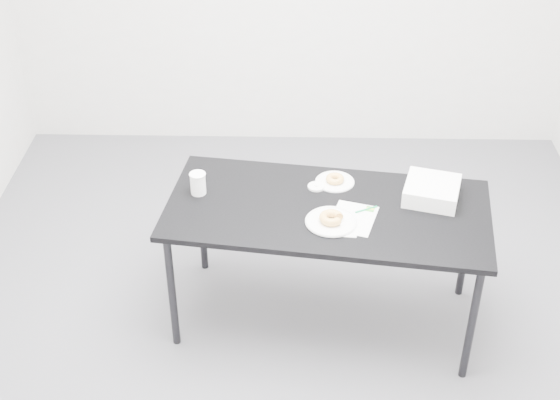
{
  "coord_description": "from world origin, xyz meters",
  "views": [
    {
      "loc": [
        0.03,
        -3.25,
        3.03
      ],
      "look_at": [
        -0.05,
        0.02,
        0.77
      ],
      "focal_mm": 50.0,
      "sensor_mm": 36.0,
      "label": 1
    }
  ],
  "objects_px": {
    "scorecard": "(353,218)",
    "donut_near": "(331,218)",
    "table": "(327,217)",
    "donut_far": "(335,179)",
    "plate_near": "(331,222)",
    "plate_far": "(335,182)",
    "coffee_cup": "(198,183)",
    "pen": "(366,209)",
    "bakery_box": "(432,191)"
  },
  "relations": [
    {
      "from": "donut_far",
      "to": "coffee_cup",
      "type": "distance_m",
      "value": 0.73
    },
    {
      "from": "scorecard",
      "to": "pen",
      "type": "bearing_deg",
      "value": 62.16
    },
    {
      "from": "table",
      "to": "bakery_box",
      "type": "xyz_separation_m",
      "value": [
        0.54,
        0.1,
        0.1
      ]
    },
    {
      "from": "donut_far",
      "to": "scorecard",
      "type": "bearing_deg",
      "value": -76.43
    },
    {
      "from": "pen",
      "to": "donut_near",
      "type": "distance_m",
      "value": 0.21
    },
    {
      "from": "plate_near",
      "to": "coffee_cup",
      "type": "distance_m",
      "value": 0.73
    },
    {
      "from": "plate_far",
      "to": "coffee_cup",
      "type": "xyz_separation_m",
      "value": [
        -0.72,
        -0.12,
        0.06
      ]
    },
    {
      "from": "donut_far",
      "to": "coffee_cup",
      "type": "relative_size",
      "value": 0.81
    },
    {
      "from": "plate_far",
      "to": "plate_near",
      "type": "bearing_deg",
      "value": -94.85
    },
    {
      "from": "plate_near",
      "to": "donut_near",
      "type": "relative_size",
      "value": 2.13
    },
    {
      "from": "pen",
      "to": "plate_far",
      "type": "distance_m",
      "value": 0.3
    },
    {
      "from": "scorecard",
      "to": "donut_near",
      "type": "distance_m",
      "value": 0.12
    },
    {
      "from": "table",
      "to": "plate_near",
      "type": "distance_m",
      "value": 0.14
    },
    {
      "from": "plate_near",
      "to": "scorecard",
      "type": "bearing_deg",
      "value": 19.49
    },
    {
      "from": "pen",
      "to": "donut_far",
      "type": "distance_m",
      "value": 0.3
    },
    {
      "from": "pen",
      "to": "plate_near",
      "type": "distance_m",
      "value": 0.21
    },
    {
      "from": "donut_far",
      "to": "bakery_box",
      "type": "distance_m",
      "value": 0.51
    },
    {
      "from": "pen",
      "to": "coffee_cup",
      "type": "height_order",
      "value": "coffee_cup"
    },
    {
      "from": "bakery_box",
      "to": "plate_far",
      "type": "bearing_deg",
      "value": 179.7
    },
    {
      "from": "donut_near",
      "to": "donut_far",
      "type": "bearing_deg",
      "value": 85.15
    },
    {
      "from": "pen",
      "to": "donut_far",
      "type": "relative_size",
      "value": 1.27
    },
    {
      "from": "donut_far",
      "to": "table",
      "type": "bearing_deg",
      "value": -100.7
    },
    {
      "from": "scorecard",
      "to": "donut_near",
      "type": "bearing_deg",
      "value": -143.75
    },
    {
      "from": "plate_near",
      "to": "donut_far",
      "type": "bearing_deg",
      "value": 85.15
    },
    {
      "from": "donut_near",
      "to": "coffee_cup",
      "type": "bearing_deg",
      "value": 160.12
    },
    {
      "from": "donut_near",
      "to": "scorecard",
      "type": "bearing_deg",
      "value": 19.49
    },
    {
      "from": "donut_near",
      "to": "coffee_cup",
      "type": "relative_size",
      "value": 1.01
    },
    {
      "from": "table",
      "to": "plate_far",
      "type": "xyz_separation_m",
      "value": [
        0.04,
        0.24,
        0.06
      ]
    },
    {
      "from": "plate_near",
      "to": "bakery_box",
      "type": "distance_m",
      "value": 0.57
    },
    {
      "from": "coffee_cup",
      "to": "donut_far",
      "type": "bearing_deg",
      "value": 9.46
    },
    {
      "from": "donut_near",
      "to": "bakery_box",
      "type": "xyz_separation_m",
      "value": [
        0.52,
        0.23,
        0.01
      ]
    },
    {
      "from": "table",
      "to": "donut_near",
      "type": "bearing_deg",
      "value": -76.23
    },
    {
      "from": "table",
      "to": "bakery_box",
      "type": "distance_m",
      "value": 0.56
    },
    {
      "from": "scorecard",
      "to": "plate_near",
      "type": "xyz_separation_m",
      "value": [
        -0.11,
        -0.04,
        0.01
      ]
    },
    {
      "from": "plate_near",
      "to": "coffee_cup",
      "type": "bearing_deg",
      "value": 160.12
    },
    {
      "from": "donut_far",
      "to": "donut_near",
      "type": "bearing_deg",
      "value": -94.85
    },
    {
      "from": "pen",
      "to": "donut_far",
      "type": "bearing_deg",
      "value": 93.97
    },
    {
      "from": "table",
      "to": "coffee_cup",
      "type": "xyz_separation_m",
      "value": [
        -0.67,
        0.12,
        0.12
      ]
    },
    {
      "from": "donut_near",
      "to": "plate_far",
      "type": "distance_m",
      "value": 0.37
    },
    {
      "from": "bakery_box",
      "to": "scorecard",
      "type": "bearing_deg",
      "value": -139.99
    },
    {
      "from": "donut_near",
      "to": "table",
      "type": "bearing_deg",
      "value": 96.04
    },
    {
      "from": "donut_near",
      "to": "plate_far",
      "type": "height_order",
      "value": "donut_near"
    },
    {
      "from": "bakery_box",
      "to": "table",
      "type": "bearing_deg",
      "value": -154.19
    },
    {
      "from": "plate_far",
      "to": "donut_far",
      "type": "xyz_separation_m",
      "value": [
        0.0,
        0.0,
        0.02
      ]
    },
    {
      "from": "donut_near",
      "to": "plate_near",
      "type": "bearing_deg",
      "value": 0.0
    },
    {
      "from": "coffee_cup",
      "to": "scorecard",
      "type": "bearing_deg",
      "value": -14.7
    },
    {
      "from": "pen",
      "to": "plate_far",
      "type": "xyz_separation_m",
      "value": [
        -0.15,
        0.26,
        -0.0
      ]
    },
    {
      "from": "table",
      "to": "donut_far",
      "type": "height_order",
      "value": "donut_far"
    },
    {
      "from": "donut_far",
      "to": "coffee_cup",
      "type": "height_order",
      "value": "coffee_cup"
    },
    {
      "from": "table",
      "to": "pen",
      "type": "bearing_deg",
      "value": 2.06
    }
  ]
}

